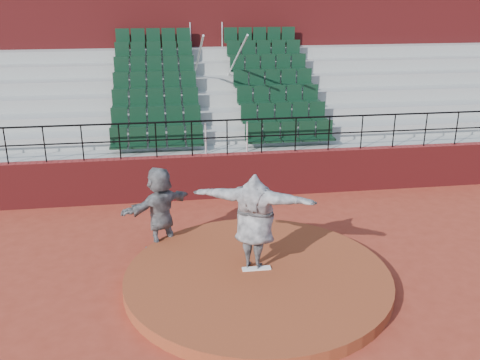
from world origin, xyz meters
The scene contains 9 objects.
ground centered at (0.00, 0.00, 0.00)m, with size 90.00×90.00×0.00m, color maroon.
pitchers_mound centered at (0.00, 0.00, 0.12)m, with size 5.50×5.50×0.25m, color brown.
pitching_rubber centered at (0.00, 0.15, 0.27)m, with size 0.60×0.15×0.03m, color white.
boundary_wall centered at (0.00, 5.00, 0.65)m, with size 24.00×0.30×1.30m, color maroon.
wall_railing centered at (0.00, 5.00, 2.03)m, with size 24.04×0.05×1.03m.
seating_deck centered at (0.00, 8.65, 1.43)m, with size 24.00×5.97×4.63m.
press_box_facade centered at (0.00, 12.60, 3.55)m, with size 24.00×3.00×7.10m, color maroon.
pitcher centered at (-0.03, 0.29, 1.29)m, with size 2.55×0.69×2.07m, color black.
fielder centered at (-1.95, 1.94, 1.00)m, with size 1.86×0.59×2.00m, color black.
Camera 1 is at (-1.79, -9.58, 5.80)m, focal length 40.00 mm.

